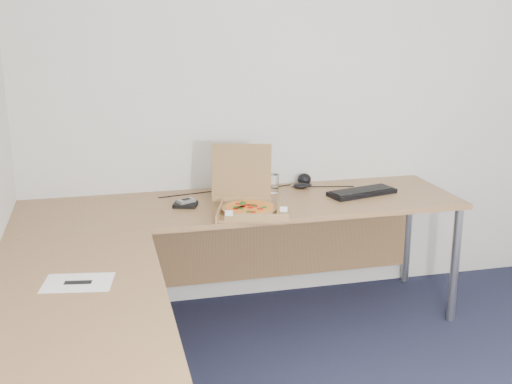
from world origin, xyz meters
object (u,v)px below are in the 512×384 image
object	(u,v)px
drinking_glass	(274,183)
keyboard	(362,192)
pizza_box	(248,205)
wallet	(185,205)
desk	(198,236)

from	to	relation	value
drinking_glass	keyboard	world-z (taller)	drinking_glass
pizza_box	wallet	size ratio (longest dim) A/B	3.09
desk	pizza_box	xyz separation A→B (m)	(0.31, 0.23, 0.07)
keyboard	desk	bearing A→B (deg)	-172.40
pizza_box	drinking_glass	world-z (taller)	pizza_box
keyboard	wallet	bearing A→B (deg)	165.40
drinking_glass	wallet	distance (m)	0.58
drinking_glass	wallet	bearing A→B (deg)	-163.91
desk	pizza_box	world-z (taller)	pizza_box
desk	drinking_glass	xyz separation A→B (m)	(0.55, 0.58, 0.09)
wallet	pizza_box	bearing A→B (deg)	-10.43
pizza_box	keyboard	world-z (taller)	pizza_box
desk	wallet	bearing A→B (deg)	90.04
desk	keyboard	bearing A→B (deg)	21.65
drinking_glass	wallet	world-z (taller)	drinking_glass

